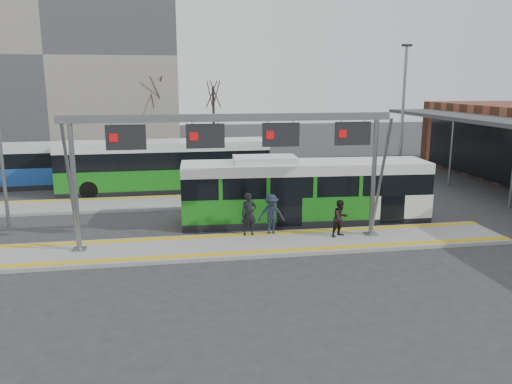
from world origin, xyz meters
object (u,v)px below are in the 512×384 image
hero_bus (304,192)px  passenger_c (271,214)px  gantry (235,141)px  passenger_b (340,218)px  passenger_a (249,214)px

hero_bus → passenger_c: 3.00m
gantry → passenger_b: size_ratio=8.24×
gantry → passenger_c: gantry is taller
gantry → hero_bus: (3.67, 3.01, -2.84)m
passenger_b → hero_bus: bearing=78.7°
gantry → hero_bus: 5.53m
hero_bus → passenger_c: hero_bus is taller
passenger_c → passenger_a: bearing=-170.7°
hero_bus → passenger_c: bearing=-130.1°
gantry → passenger_b: (4.46, 0.04, -3.36)m
passenger_a → passenger_c: passenger_a is taller
gantry → passenger_a: 3.40m
gantry → passenger_a: (0.67, 0.83, -3.23)m
passenger_a → passenger_c: size_ratio=1.05×
passenger_b → passenger_c: size_ratio=0.90×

